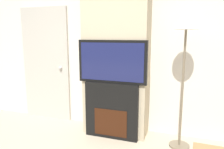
# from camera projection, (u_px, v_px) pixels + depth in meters

# --- Properties ---
(wall_back) EXTENTS (6.00, 0.06, 2.70)m
(wall_back) POSITION_uv_depth(u_px,v_px,m) (121.00, 47.00, 3.52)
(wall_back) COLOR silver
(wall_back) RESTS_ON ground_plane
(chimney_breast) EXTENTS (0.99, 0.40, 2.70)m
(chimney_breast) POSITION_uv_depth(u_px,v_px,m) (116.00, 48.00, 3.31)
(chimney_breast) COLOR #BCAD8E
(chimney_breast) RESTS_ON ground_plane
(fireplace) EXTENTS (0.82, 0.15, 0.85)m
(fireplace) POSITION_uv_depth(u_px,v_px,m) (112.00, 111.00, 3.29)
(fireplace) COLOR black
(fireplace) RESTS_ON ground_plane
(television) EXTENTS (1.03, 0.07, 0.63)m
(television) POSITION_uv_depth(u_px,v_px,m) (112.00, 62.00, 3.15)
(television) COLOR black
(television) RESTS_ON fireplace
(floor_lamp) EXTENTS (0.31, 0.31, 1.71)m
(floor_lamp) POSITION_uv_depth(u_px,v_px,m) (185.00, 53.00, 2.84)
(floor_lamp) COLOR #726651
(floor_lamp) RESTS_ON ground_plane
(entry_door) EXTENTS (0.94, 0.09, 2.03)m
(entry_door) POSITION_uv_depth(u_px,v_px,m) (46.00, 64.00, 3.99)
(entry_door) COLOR #BCB7AD
(entry_door) RESTS_ON ground_plane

